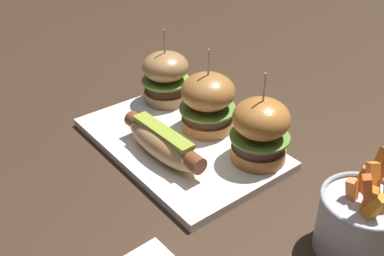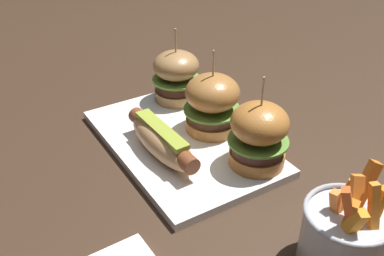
{
  "view_description": "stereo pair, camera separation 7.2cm",
  "coord_description": "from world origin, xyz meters",
  "px_view_note": "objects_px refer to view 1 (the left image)",
  "views": [
    {
      "loc": [
        0.51,
        -0.38,
        0.44
      ],
      "look_at": [
        0.03,
        0.0,
        0.05
      ],
      "focal_mm": 42.51,
      "sensor_mm": 36.0,
      "label": 1
    },
    {
      "loc": [
        0.55,
        -0.32,
        0.44
      ],
      "look_at": [
        0.03,
        0.0,
        0.05
      ],
      "focal_mm": 42.51,
      "sensor_mm": 36.0,
      "label": 2
    }
  ],
  "objects_px": {
    "platter_main": "(179,143)",
    "slider_center": "(208,102)",
    "slider_left": "(166,77)",
    "fries_bucket": "(360,222)",
    "hot_dog": "(163,142)",
    "slider_right": "(260,130)"
  },
  "relations": [
    {
      "from": "platter_main",
      "to": "slider_center",
      "type": "xyz_separation_m",
      "value": [
        0.0,
        0.06,
        0.06
      ]
    },
    {
      "from": "slider_left",
      "to": "fries_bucket",
      "type": "xyz_separation_m",
      "value": [
        0.45,
        -0.03,
        -0.02
      ]
    },
    {
      "from": "hot_dog",
      "to": "slider_left",
      "type": "relative_size",
      "value": 1.26
    },
    {
      "from": "slider_left",
      "to": "fries_bucket",
      "type": "bearing_deg",
      "value": -3.52
    },
    {
      "from": "slider_left",
      "to": "slider_center",
      "type": "xyz_separation_m",
      "value": [
        0.13,
        -0.0,
        0.0
      ]
    },
    {
      "from": "platter_main",
      "to": "hot_dog",
      "type": "bearing_deg",
      "value": -65.24
    },
    {
      "from": "platter_main",
      "to": "slider_left",
      "type": "relative_size",
      "value": 2.41
    },
    {
      "from": "slider_center",
      "to": "fries_bucket",
      "type": "relative_size",
      "value": 1.04
    },
    {
      "from": "slider_center",
      "to": "slider_right",
      "type": "xyz_separation_m",
      "value": [
        0.12,
        0.0,
        0.0
      ]
    },
    {
      "from": "slider_left",
      "to": "fries_bucket",
      "type": "distance_m",
      "value": 0.45
    },
    {
      "from": "hot_dog",
      "to": "slider_left",
      "type": "bearing_deg",
      "value": 142.95
    },
    {
      "from": "platter_main",
      "to": "slider_center",
      "type": "distance_m",
      "value": 0.08
    },
    {
      "from": "fries_bucket",
      "to": "slider_left",
      "type": "bearing_deg",
      "value": 176.48
    },
    {
      "from": "platter_main",
      "to": "slider_right",
      "type": "distance_m",
      "value": 0.15
    },
    {
      "from": "platter_main",
      "to": "fries_bucket",
      "type": "bearing_deg",
      "value": 6.4
    },
    {
      "from": "slider_left",
      "to": "slider_right",
      "type": "relative_size",
      "value": 0.96
    },
    {
      "from": "slider_right",
      "to": "fries_bucket",
      "type": "xyz_separation_m",
      "value": [
        0.2,
        -0.03,
        -0.02
      ]
    },
    {
      "from": "slider_left",
      "to": "slider_center",
      "type": "distance_m",
      "value": 0.13
    },
    {
      "from": "slider_left",
      "to": "slider_right",
      "type": "distance_m",
      "value": 0.25
    },
    {
      "from": "slider_left",
      "to": "slider_center",
      "type": "bearing_deg",
      "value": -1.01
    },
    {
      "from": "slider_right",
      "to": "fries_bucket",
      "type": "relative_size",
      "value": 1.05
    },
    {
      "from": "hot_dog",
      "to": "fries_bucket",
      "type": "xyz_separation_m",
      "value": [
        0.3,
        0.08,
        0.01
      ]
    }
  ]
}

